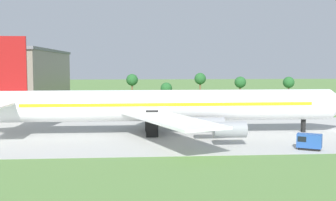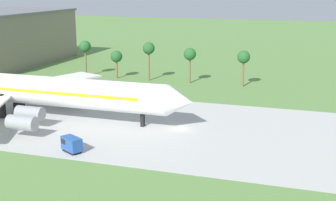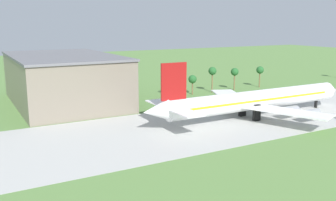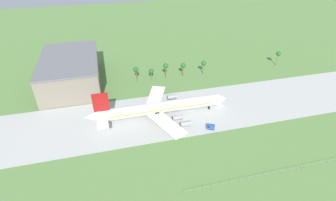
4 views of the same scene
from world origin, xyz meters
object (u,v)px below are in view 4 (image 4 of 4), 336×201
jet_airliner (159,108)px  no_stopping_sign (303,168)px  baggage_tug (211,127)px  terminal_building (71,71)px

jet_airliner → no_stopping_sign: (51.64, -54.40, -4.78)m
baggage_tug → terminal_building: 101.99m
jet_airliner → terminal_building: 72.67m
terminal_building → no_stopping_sign: bearing=-47.0°
jet_airliner → terminal_building: bearing=132.5°
no_stopping_sign → terminal_building: terminal_building is taller
baggage_tug → jet_airliner: bearing=143.0°
terminal_building → jet_airliner: bearing=-47.5°
baggage_tug → terminal_building: terminal_building is taller
baggage_tug → no_stopping_sign: bearing=-52.5°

